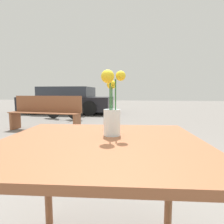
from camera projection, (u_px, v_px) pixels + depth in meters
The scene contains 5 objects.
table_front at pixel (100, 160), 0.82m from camera, with size 1.01×0.87×0.71m.
flower_vase at pixel (112, 113), 0.89m from camera, with size 0.12×0.13×0.33m.
bench_near at pixel (46, 111), 4.33m from camera, with size 1.84×0.49×0.85m.
bicycle at pixel (64, 110), 6.14m from camera, with size 1.54×0.50×0.74m.
parked_car at pixel (68, 100), 8.04m from camera, with size 4.03×2.04×1.18m.
Camera 1 is at (0.17, -0.77, 0.93)m, focal length 28.00 mm.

